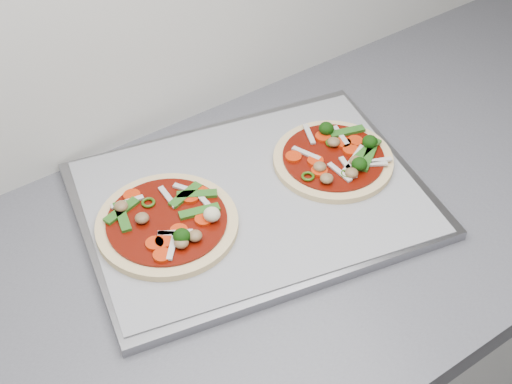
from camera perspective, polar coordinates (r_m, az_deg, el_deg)
base_cabinet at (r=1.57m, az=13.50°, el=-8.63°), size 3.60×0.60×0.86m
countertop at (r=1.26m, az=16.83°, el=4.07°), size 3.60×0.60×0.04m
baking_tray at (r=1.05m, az=-0.26°, el=-0.68°), size 0.56×0.46×0.02m
parchment at (r=1.05m, az=-0.26°, el=-0.32°), size 0.54×0.44×0.00m
pizza_left at (r=1.00m, az=-7.06°, el=-2.44°), size 0.28×0.28×0.03m
pizza_right at (r=1.10m, az=6.36°, el=2.72°), size 0.25×0.25×0.03m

